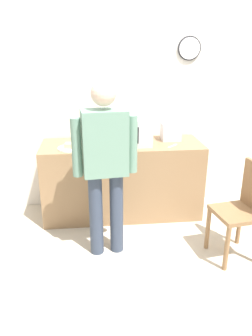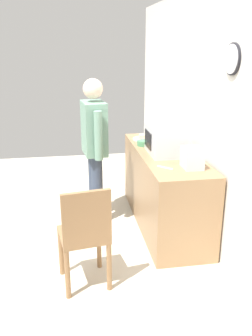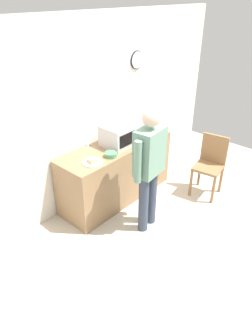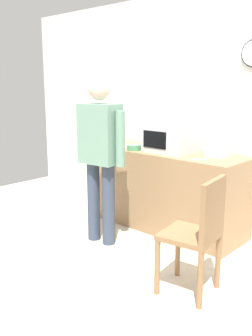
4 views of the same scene
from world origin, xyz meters
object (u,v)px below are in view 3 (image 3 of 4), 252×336
object	(u,v)px
sandwich_plate	(92,162)
wooden_chair	(210,163)
salad_bowl	(111,155)
fork_utensil	(148,136)
spoon_utensil	(88,146)
toaster	(137,125)
person_standing	(149,163)
microwave	(120,134)

from	to	relation	value
sandwich_plate	wooden_chair	distance (m)	1.88
sandwich_plate	salad_bowl	world-z (taller)	sandwich_plate
fork_utensil	spoon_utensil	bearing A→B (deg)	153.44
salad_bowl	toaster	size ratio (longest dim) A/B	0.74
sandwich_plate	salad_bowl	xyz separation A→B (m)	(0.28, -0.06, 0.01)
sandwich_plate	fork_utensil	bearing A→B (deg)	-1.27
salad_bowl	fork_utensil	distance (m)	0.85
sandwich_plate	person_standing	world-z (taller)	person_standing
microwave	toaster	bearing A→B (deg)	12.51
person_standing	wooden_chair	world-z (taller)	person_standing
microwave	salad_bowl	bearing A→B (deg)	-155.07
sandwich_plate	person_standing	bearing A→B (deg)	-61.32
sandwich_plate	spoon_utensil	bearing A→B (deg)	54.79
toaster	fork_utensil	xyz separation A→B (m)	(-0.04, -0.26, -0.10)
sandwich_plate	toaster	distance (m)	1.19
spoon_utensil	person_standing	bearing A→B (deg)	-86.08
salad_bowl	spoon_utensil	xyz separation A→B (m)	(0.00, 0.45, -0.03)
person_standing	spoon_utensil	bearing A→B (deg)	93.92
salad_bowl	spoon_utensil	bearing A→B (deg)	89.90
salad_bowl	spoon_utensil	world-z (taller)	salad_bowl
fork_utensil	spoon_utensil	distance (m)	0.95
person_standing	wooden_chair	distance (m)	1.38
microwave	wooden_chair	distance (m)	1.47
toaster	person_standing	bearing A→B (deg)	-132.92
fork_utensil	spoon_utensil	size ratio (longest dim) A/B	1.00
microwave	salad_bowl	distance (m)	0.42
microwave	wooden_chair	bearing A→B (deg)	-44.06
sandwich_plate	salad_bowl	bearing A→B (deg)	-11.15
microwave	salad_bowl	size ratio (longest dim) A/B	3.08
toaster	person_standing	distance (m)	1.20
wooden_chair	spoon_utensil	bearing A→B (deg)	137.57
sandwich_plate	fork_utensil	world-z (taller)	sandwich_plate
fork_utensil	person_standing	distance (m)	1.00
person_standing	salad_bowl	bearing A→B (deg)	97.00
sandwich_plate	wooden_chair	world-z (taller)	sandwich_plate
wooden_chair	fork_utensil	bearing A→B (deg)	121.97
sandwich_plate	fork_utensil	size ratio (longest dim) A/B	1.57
salad_bowl	toaster	bearing A→B (deg)	17.88
fork_utensil	wooden_chair	xyz separation A→B (m)	(0.51, -0.82, -0.36)
microwave	spoon_utensil	xyz separation A→B (m)	(-0.37, 0.28, -0.15)
wooden_chair	person_standing	bearing A→B (deg)	171.26
spoon_utensil	wooden_chair	distance (m)	1.87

